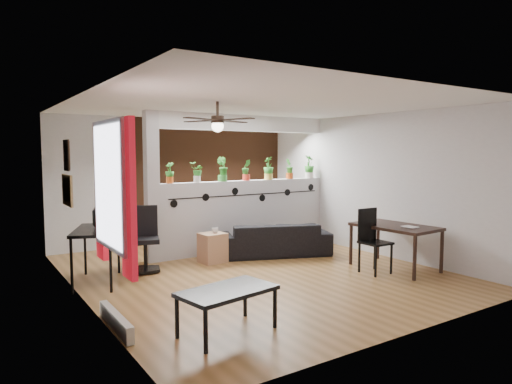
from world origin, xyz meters
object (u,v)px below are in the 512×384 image
Objects in this scene: potted_plant_5 at (290,168)px; computer_desk at (96,234)px; office_chair at (145,243)px; potted_plant_6 at (309,166)px; potted_plant_3 at (246,169)px; cup at (215,230)px; potted_plant_4 at (269,167)px; potted_plant_2 at (222,168)px; potted_plant_1 at (197,172)px; ceiling_fan at (218,122)px; folding_chair at (371,235)px; cube_shelf at (213,248)px; potted_plant_0 at (170,172)px; dining_table at (395,230)px; sofa at (273,239)px; coffee_table at (227,294)px.

potted_plant_5 is 0.34× the size of computer_desk.
potted_plant_6 is at bearing 7.99° from office_chair.
potted_plant_3 is 1.55m from cup.
cup is at bearing -158.62° from potted_plant_4.
potted_plant_2 is at bearing 17.40° from office_chair.
potted_plant_1 is 1.70m from office_chair.
office_chair is at bearing 176.83° from cup.
office_chair is (-2.76, -0.54, -1.14)m from potted_plant_4.
potted_plant_4 reaches higher than potted_plant_3.
office_chair is at bearing 116.68° from ceiling_fan.
folding_chair is at bearing -85.33° from potted_plant_4.
potted_plant_6 is at bearing 0.00° from potted_plant_3.
cube_shelf is 1.19m from office_chair.
potted_plant_4 is at bearing 0.00° from potted_plant_2.
computer_desk is at bearing -169.02° from potted_plant_5.
potted_plant_2 reaches higher than computer_desk.
folding_chair is (2.31, -2.54, -0.95)m from potted_plant_0.
office_chair is 0.75× the size of dining_table.
potted_plant_6 is 3.03m from cube_shelf.
computer_desk is (-2.52, -0.80, -0.87)m from potted_plant_2.
cube_shelf is 0.50× the size of office_chair.
computer_desk is 4.64m from dining_table.
potted_plant_0 is 0.19× the size of sofa.
potted_plant_1 is (0.55, 1.80, -0.77)m from ceiling_fan.
potted_plant_5 reaches higher than potted_plant_0.
dining_table is at bearing -64.92° from potted_plant_3.
cup is (0.57, -0.60, -0.99)m from potted_plant_0.
cube_shelf is at bearing 180.00° from cup.
potted_plant_0 is (0.02, 1.80, -0.77)m from ceiling_fan.
potted_plant_2 reaches higher than potted_plant_4.
potted_plant_6 is 5.38m from coffee_table.
potted_plant_1 is at bearing 93.72° from cup.
potted_plant_2 is 1.01× the size of potted_plant_4.
potted_plant_0 is 1.38m from office_chair.
folding_chair is at bearing -50.84° from cube_shelf.
ceiling_fan is at bearing -150.49° from potted_plant_6.
office_chair is 1.01× the size of folding_chair.
office_chair is (-0.64, 1.26, -1.86)m from ceiling_fan.
potted_plant_0 is 0.72× the size of cube_shelf.
ceiling_fan is 0.61× the size of sofa.
potted_plant_1 is 0.89× the size of potted_plant_5.
potted_plant_3 is at bearing 13.47° from office_chair.
potted_plant_6 is (2.63, 0.00, 0.06)m from potted_plant_1.
dining_table is (2.23, -2.00, 0.09)m from cup.
cup is 2.61m from folding_chair.
potted_plant_5 is 0.82× the size of cube_shelf.
cup is at bearing -46.82° from potted_plant_0.
potted_plant_3 reaches higher than potted_plant_0.
potted_plant_4 is (1.58, 0.00, 0.05)m from potted_plant_1.
potted_plant_1 is at bearing 85.28° from cube_shelf.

